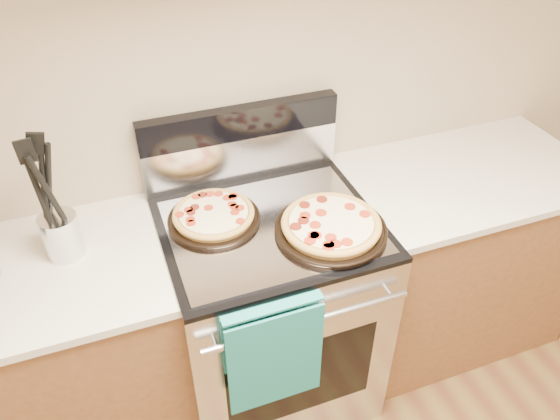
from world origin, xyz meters
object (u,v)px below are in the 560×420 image
object	(u,v)px
pepperoni_pizza_front	(331,226)
utensil_crock	(62,235)
range_body	(270,312)
pepperoni_pizza_back	(214,216)

from	to	relation	value
pepperoni_pizza_front	utensil_crock	size ratio (longest dim) A/B	2.51
range_body	pepperoni_pizza_back	size ratio (longest dim) A/B	2.81
range_body	utensil_crock	bearing A→B (deg)	172.13
pepperoni_pizza_back	range_body	bearing A→B (deg)	-21.25
pepperoni_pizza_back	pepperoni_pizza_front	distance (m)	0.41
range_body	pepperoni_pizza_back	distance (m)	0.53
pepperoni_pizza_front	utensil_crock	xyz separation A→B (m)	(-0.86, 0.22, 0.03)
range_body	pepperoni_pizza_front	size ratio (longest dim) A/B	2.36
pepperoni_pizza_back	utensil_crock	distance (m)	0.50
pepperoni_pizza_back	utensil_crock	xyz separation A→B (m)	(-0.50, 0.02, 0.04)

